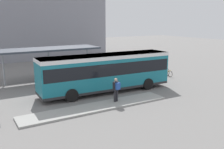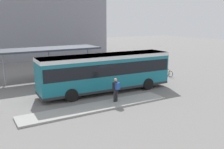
# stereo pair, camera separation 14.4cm
# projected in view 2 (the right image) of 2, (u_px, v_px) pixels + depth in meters

# --- Properties ---
(ground_plane) EXTENTS (120.00, 120.00, 0.00)m
(ground_plane) POSITION_uv_depth(u_px,v_px,m) (106.00, 92.00, 21.47)
(ground_plane) COLOR slate
(curb_island) EXTENTS (10.93, 1.80, 0.12)m
(curb_island) POSITION_uv_depth(u_px,v_px,m) (97.00, 107.00, 17.53)
(curb_island) COLOR #9E9E99
(curb_island) RESTS_ON ground_plane
(city_bus) EXTENTS (11.51, 2.89, 3.22)m
(city_bus) POSITION_uv_depth(u_px,v_px,m) (106.00, 70.00, 21.08)
(city_bus) COLOR #197284
(city_bus) RESTS_ON ground_plane
(pedestrian_waiting) EXTENTS (0.47, 0.51, 1.78)m
(pedestrian_waiting) POSITION_uv_depth(u_px,v_px,m) (116.00, 88.00, 18.25)
(pedestrian_waiting) COLOR #232328
(pedestrian_waiting) RESTS_ON curb_island
(bicycle_yellow) EXTENTS (0.48, 1.65, 0.71)m
(bicycle_yellow) POSITION_uv_depth(u_px,v_px,m) (167.00, 73.00, 27.29)
(bicycle_yellow) COLOR black
(bicycle_yellow) RESTS_ON ground_plane
(bicycle_black) EXTENTS (0.48, 1.81, 0.78)m
(bicycle_black) POSITION_uv_depth(u_px,v_px,m) (164.00, 71.00, 28.01)
(bicycle_black) COLOR black
(bicycle_black) RESTS_ON ground_plane
(bicycle_green) EXTENTS (0.48, 1.53, 0.66)m
(bicycle_green) POSITION_uv_depth(u_px,v_px,m) (159.00, 71.00, 28.53)
(bicycle_green) COLOR black
(bicycle_green) RESTS_ON ground_plane
(station_shelter) EXTENTS (10.16, 3.43, 3.27)m
(station_shelter) POSITION_uv_depth(u_px,v_px,m) (49.00, 50.00, 25.11)
(station_shelter) COLOR #383D47
(station_shelter) RESTS_ON ground_plane
(station_building) EXTENTS (27.36, 14.49, 15.23)m
(station_building) POSITION_uv_depth(u_px,v_px,m) (13.00, 10.00, 41.22)
(station_building) COLOR gray
(station_building) RESTS_ON ground_plane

